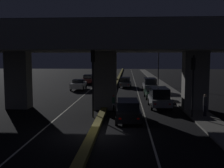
# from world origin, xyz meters

# --- Properties ---
(ground_plane) EXTENTS (200.00, 200.00, 0.00)m
(ground_plane) POSITION_xyz_m (0.00, 0.00, 0.00)
(ground_plane) COLOR black
(lane_line_left_inner) EXTENTS (0.12, 126.00, 0.00)m
(lane_line_left_inner) POSITION_xyz_m (-3.56, 35.00, 0.00)
(lane_line_left_inner) COLOR beige
(lane_line_left_inner) RESTS_ON ground_plane
(lane_line_right_inner) EXTENTS (0.12, 126.00, 0.00)m
(lane_line_right_inner) POSITION_xyz_m (3.56, 35.00, 0.00)
(lane_line_right_inner) COLOR beige
(lane_line_right_inner) RESTS_ON ground_plane
(median_divider) EXTENTS (0.54, 126.00, 0.30)m
(median_divider) POSITION_xyz_m (0.00, 35.00, 0.15)
(median_divider) COLOR olive
(median_divider) RESTS_ON ground_plane
(sidewalk_right) EXTENTS (2.07, 126.00, 0.15)m
(sidewalk_right) POSITION_xyz_m (8.19, 28.00, 0.08)
(sidewalk_right) COLOR slate
(sidewalk_right) RESTS_ON ground_plane
(elevated_overpass) EXTENTS (40.64, 11.50, 8.52)m
(elevated_overpass) POSITION_xyz_m (-0.26, 8.17, 6.30)
(elevated_overpass) COLOR gray
(elevated_overpass) RESTS_ON ground_plane
(traffic_light_left_of_median) EXTENTS (0.30, 0.49, 5.63)m
(traffic_light_left_of_median) POSITION_xyz_m (-0.67, 4.66, 3.82)
(traffic_light_left_of_median) COLOR black
(traffic_light_left_of_median) RESTS_ON ground_plane
(traffic_light_right_of_median) EXTENTS (0.30, 0.49, 5.04)m
(traffic_light_right_of_median) POSITION_xyz_m (7.25, 4.67, 3.44)
(traffic_light_right_of_median) COLOR black
(traffic_light_right_of_median) RESTS_ON ground_plane
(street_lamp) EXTENTS (2.46, 0.32, 7.60)m
(street_lamp) POSITION_xyz_m (7.09, 29.64, 4.54)
(street_lamp) COLOR #2D2D30
(street_lamp) RESTS_ON ground_plane
(car_black_lead) EXTENTS (2.07, 4.72, 1.60)m
(car_black_lead) POSITION_xyz_m (2.15, 3.67, 0.83)
(car_black_lead) COLOR black
(car_black_lead) RESTS_ON ground_plane
(car_silver_second) EXTENTS (2.05, 4.29, 1.93)m
(car_silver_second) POSITION_xyz_m (5.23, 9.27, 1.02)
(car_silver_second) COLOR gray
(car_silver_second) RESTS_ON ground_plane
(car_dark_green_third) EXTENTS (1.91, 4.03, 1.39)m
(car_dark_green_third) POSITION_xyz_m (5.10, 15.01, 0.72)
(car_dark_green_third) COLOR black
(car_dark_green_third) RESTS_ON ground_plane
(car_silver_fourth) EXTENTS (2.03, 4.41, 1.95)m
(car_silver_fourth) POSITION_xyz_m (5.33, 21.24, 1.03)
(car_silver_fourth) COLOR gray
(car_silver_fourth) RESTS_ON ground_plane
(car_grey_fifth) EXTENTS (2.09, 4.38, 1.64)m
(car_grey_fifth) POSITION_xyz_m (1.76, 27.04, 0.84)
(car_grey_fifth) COLOR #515459
(car_grey_fifth) RESTS_ON ground_plane
(car_white_lead_oncoming) EXTENTS (2.09, 4.65, 1.57)m
(car_white_lead_oncoming) POSITION_xyz_m (-5.31, 22.99, 0.81)
(car_white_lead_oncoming) COLOR silver
(car_white_lead_oncoming) RESTS_ON ground_plane
(car_dark_red_second_oncoming) EXTENTS (2.12, 4.83, 1.68)m
(car_dark_red_second_oncoming) POSITION_xyz_m (-5.29, 32.62, 0.88)
(car_dark_red_second_oncoming) COLOR #591414
(car_dark_red_second_oncoming) RESTS_ON ground_plane
(car_white_third_oncoming) EXTENTS (2.05, 4.01, 1.37)m
(car_white_third_oncoming) POSITION_xyz_m (-1.87, 40.64, 0.70)
(car_white_third_oncoming) COLOR silver
(car_white_third_oncoming) RESTS_ON ground_plane
(motorcycle_white_filtering_near) EXTENTS (0.34, 1.87, 1.48)m
(motorcycle_white_filtering_near) POSITION_xyz_m (0.83, 7.48, 0.63)
(motorcycle_white_filtering_near) COLOR black
(motorcycle_white_filtering_near) RESTS_ON ground_plane
(pedestrian_on_sidewalk) EXTENTS (0.31, 0.31, 1.80)m
(pedestrian_on_sidewalk) POSITION_xyz_m (8.35, 4.92, 1.07)
(pedestrian_on_sidewalk) COLOR black
(pedestrian_on_sidewalk) RESTS_ON sidewalk_right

